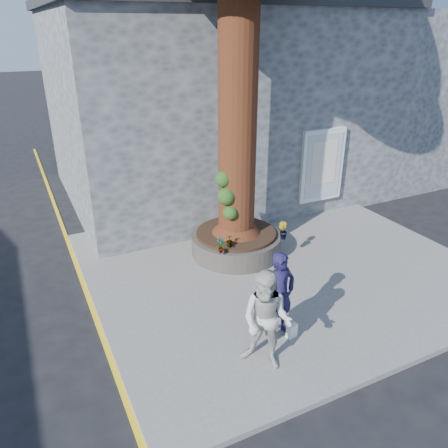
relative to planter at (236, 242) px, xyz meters
name	(u,v)px	position (x,y,z in m)	size (l,w,h in m)	color
ground	(246,304)	(-0.80, -2.00, -0.41)	(120.00, 120.00, 0.00)	black
pavement	(279,266)	(0.70, -1.00, -0.35)	(9.00, 8.00, 0.12)	slate
yellow_line	(95,316)	(-3.85, -1.00, -0.41)	(0.10, 30.00, 0.01)	yellow
stone_shop	(211,101)	(1.70, 5.20, 2.75)	(10.30, 8.30, 6.30)	#4F5355
neighbour_shop	(384,92)	(9.70, 5.20, 2.59)	(6.00, 8.00, 6.00)	#4F5355
planter	(236,242)	(0.00, 0.00, 0.00)	(2.30, 2.30, 0.60)	black
man	(280,295)	(-0.78, -3.27, 0.57)	(0.63, 0.41, 1.72)	#18153A
woman	(267,321)	(-1.46, -3.88, 0.62)	(0.89, 0.69, 1.83)	#BBB8B3
shopping_bag	(292,331)	(-0.62, -3.49, -0.15)	(0.20, 0.12, 0.28)	white
plant_a	(221,245)	(-0.85, -0.85, 0.50)	(0.21, 0.14, 0.39)	gray
plant_b	(283,231)	(0.85, -0.85, 0.52)	(0.24, 0.23, 0.43)	gray
plant_c	(230,240)	(-0.51, -0.63, 0.46)	(0.17, 0.17, 0.29)	gray
plant_d	(249,210)	(0.85, 0.85, 0.44)	(0.24, 0.21, 0.26)	gray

